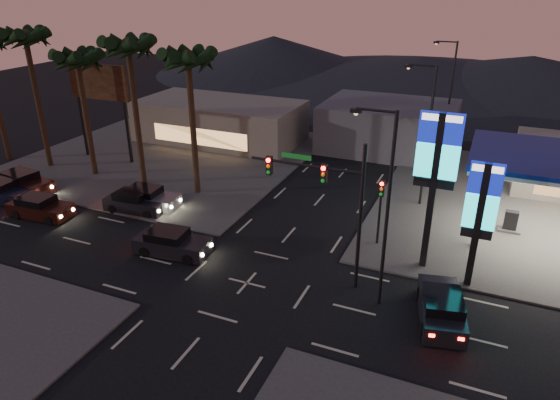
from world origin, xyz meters
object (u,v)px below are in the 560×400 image
at_px(pylon_sign_tall, 437,162).
at_px(car_lane_a_front, 171,243).
at_px(pylon_sign_short, 481,207).
at_px(car_lane_a_rear, 2,191).
at_px(car_lane_b_rear, 23,183).
at_px(traffic_signal_mast, 328,192).
at_px(car_lane_a_mid, 40,207).
at_px(car_lane_b_front, 147,198).
at_px(suv_station, 441,308).
at_px(car_lane_b_mid, 135,202).

distance_m(pylon_sign_tall, car_lane_a_front, 15.80).
distance_m(pylon_sign_short, car_lane_a_rear, 32.85).
xyz_separation_m(pylon_sign_short, car_lane_b_rear, (-32.46, -0.00, -3.91)).
bearing_deg(traffic_signal_mast, car_lane_a_front, -174.61).
relative_size(car_lane_a_mid, car_lane_a_rear, 0.98).
xyz_separation_m(car_lane_a_mid, car_lane_b_front, (5.85, 4.19, 0.01)).
bearing_deg(suv_station, car_lane_b_front, 166.40).
bearing_deg(traffic_signal_mast, suv_station, -10.14).
bearing_deg(pylon_sign_short, car_lane_a_front, -168.43).
xyz_separation_m(car_lane_a_mid, car_lane_b_rear, (-4.66, 2.74, 0.06)).
height_order(car_lane_b_front, car_lane_b_rear, car_lane_b_rear).
bearing_deg(car_lane_b_rear, car_lane_b_mid, 3.12).
relative_size(pylon_sign_short, car_lane_b_mid, 1.53).
distance_m(car_lane_a_front, suv_station, 15.59).
xyz_separation_m(car_lane_a_rear, suv_station, (31.57, -1.81, 0.01)).
height_order(pylon_sign_tall, suv_station, pylon_sign_tall).
relative_size(car_lane_b_mid, car_lane_b_rear, 0.90).
xyz_separation_m(traffic_signal_mast, car_lane_b_mid, (-15.07, 3.06, -4.55)).
distance_m(car_lane_a_front, car_lane_a_rear, 16.06).
bearing_deg(car_lane_b_rear, pylon_sign_tall, 1.91).
bearing_deg(car_lane_b_mid, traffic_signal_mast, -11.49).
height_order(car_lane_b_mid, suv_station, suv_station).
relative_size(pylon_sign_tall, car_lane_b_mid, 1.97).
bearing_deg(traffic_signal_mast, pylon_sign_tall, 36.52).
bearing_deg(pylon_sign_tall, pylon_sign_short, -21.80).
bearing_deg(car_lane_b_front, suv_station, -13.60).
xyz_separation_m(car_lane_b_rear, suv_station, (31.47, -3.63, -0.04)).
height_order(car_lane_a_mid, suv_station, suv_station).
relative_size(pylon_sign_short, suv_station, 1.44).
distance_m(car_lane_a_rear, car_lane_b_rear, 1.82).
distance_m(pylon_sign_tall, suv_station, 7.49).
bearing_deg(car_lane_a_front, car_lane_a_rear, 174.39).
xyz_separation_m(pylon_sign_short, car_lane_a_mid, (-27.80, -2.75, -3.97)).
distance_m(pylon_sign_short, suv_station, 5.45).
height_order(pylon_sign_short, car_lane_a_rear, pylon_sign_short).
height_order(pylon_sign_short, car_lane_b_front, pylon_sign_short).
bearing_deg(pylon_sign_short, car_lane_b_mid, 178.58).
xyz_separation_m(car_lane_a_rear, car_lane_b_mid, (10.24, 2.37, -0.03)).
xyz_separation_m(pylon_sign_tall, car_lane_a_mid, (-25.30, -3.75, -5.71)).
height_order(traffic_signal_mast, car_lane_b_rear, traffic_signal_mast).
relative_size(pylon_sign_tall, car_lane_a_front, 1.91).
height_order(pylon_sign_tall, car_lane_a_rear, pylon_sign_tall).
height_order(traffic_signal_mast, car_lane_a_mid, traffic_signal_mast).
height_order(pylon_sign_tall, car_lane_a_mid, pylon_sign_tall).
distance_m(pylon_sign_tall, pylon_sign_short, 3.20).
bearing_deg(traffic_signal_mast, car_lane_a_mid, -179.35).
xyz_separation_m(car_lane_a_mid, suv_station, (26.81, -0.89, 0.02)).
height_order(pylon_sign_tall, car_lane_a_front, pylon_sign_tall).
xyz_separation_m(pylon_sign_short, car_lane_a_front, (-16.57, -3.39, -3.96)).
distance_m(pylon_sign_tall, car_lane_a_rear, 30.72).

